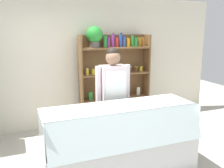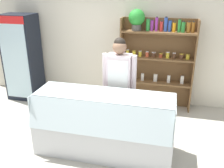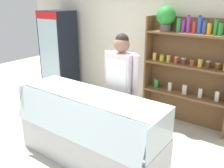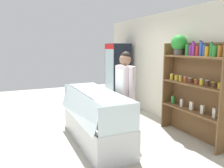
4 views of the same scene
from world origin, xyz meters
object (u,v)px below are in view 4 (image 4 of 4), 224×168
at_px(drinks_fridge, 118,75).
at_px(shelving_unit, 192,77).
at_px(shop_clerk, 125,88).
at_px(deli_display_case, 95,126).

height_order(drinks_fridge, shelving_unit, shelving_unit).
height_order(shelving_unit, shop_clerk, shelving_unit).
xyz_separation_m(drinks_fridge, shop_clerk, (2.52, -1.07, 0.08)).
distance_m(shelving_unit, deli_display_case, 2.16).
distance_m(shelving_unit, shop_clerk, 1.37).
bearing_deg(drinks_fridge, shelving_unit, 3.95).
bearing_deg(shelving_unit, shop_clerk, -109.87).
bearing_deg(shop_clerk, drinks_fridge, 157.04).
bearing_deg(shop_clerk, shelving_unit, 70.13).
height_order(deli_display_case, shop_clerk, shop_clerk).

